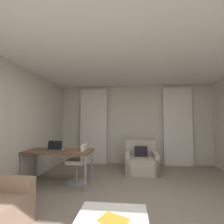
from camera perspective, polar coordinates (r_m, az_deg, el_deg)
The scene contains 10 objects.
ground_plane at distance 3.07m, azimuth 9.62°, elevation -30.32°, with size 12.00×12.00×0.00m, color gray.
wall_window at distance 5.76m, azimuth 7.59°, elevation -4.20°, with size 5.12×0.06×2.60m.
ceiling at distance 3.00m, azimuth 9.12°, elevation 21.00°, with size 5.12×6.12×0.06m, color white.
curtain_left_panel at distance 5.76m, azimuth -6.22°, elevation -4.71°, with size 0.90×0.06×2.50m.
curtain_right_panel at distance 5.84m, azimuth 21.29°, elevation -4.49°, with size 0.90×0.06×2.50m.
armchair at distance 4.98m, azimuth 9.82°, elevation -16.21°, with size 0.88×0.85×0.85m.
desk at distance 4.11m, azimuth -17.49°, elevation -13.00°, with size 1.49×0.67×0.75m.
desk_chair at distance 4.10m, azimuth -11.27°, elevation -17.43°, with size 0.48×0.48×0.88m.
laptop at distance 4.15m, azimuth -18.24°, elevation -11.44°, with size 0.32×0.25×0.22m.
magazine_open at distance 2.02m, azimuth 0.61°, elevation -32.64°, with size 0.34×0.30×0.01m.
Camera 1 is at (-0.16, -2.73, 1.40)m, focal length 27.14 mm.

